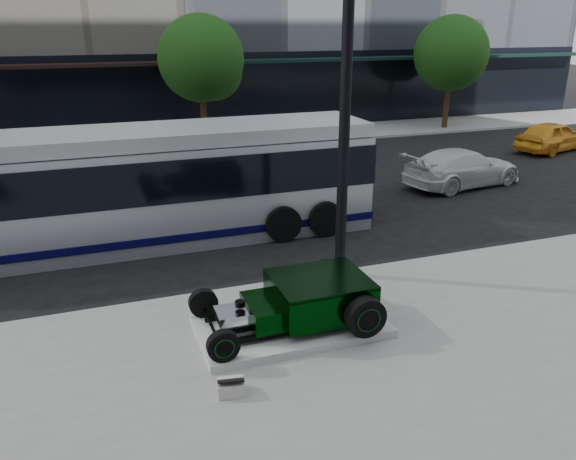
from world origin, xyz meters
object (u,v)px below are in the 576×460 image
object	(u,v)px
hot_rod	(309,298)
white_sedan	(463,168)
transit_bus	(141,186)
yellow_taxi	(552,136)
lamppost	(345,116)

from	to	relation	value
hot_rod	white_sedan	size ratio (longest dim) A/B	0.72
transit_bus	yellow_taxi	size ratio (longest dim) A/B	3.08
yellow_taxi	lamppost	bearing A→B (deg)	106.02
hot_rod	lamppost	xyz separation A→B (m)	(1.50, 1.88, 2.94)
lamppost	transit_bus	xyz separation A→B (m)	(-3.79, 3.94, -2.15)
lamppost	transit_bus	bearing A→B (deg)	133.90
transit_bus	hot_rod	bearing A→B (deg)	-68.52
hot_rod	white_sedan	bearing A→B (deg)	40.36
hot_rod	white_sedan	world-z (taller)	white_sedan
yellow_taxi	hot_rod	bearing A→B (deg)	108.43
white_sedan	yellow_taxi	bearing A→B (deg)	-73.68
yellow_taxi	white_sedan	bearing A→B (deg)	99.54
transit_bus	yellow_taxi	distance (m)	18.97
transit_bus	white_sedan	xyz separation A→B (m)	(11.06, 1.63, -0.84)
transit_bus	yellow_taxi	world-z (taller)	transit_bus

